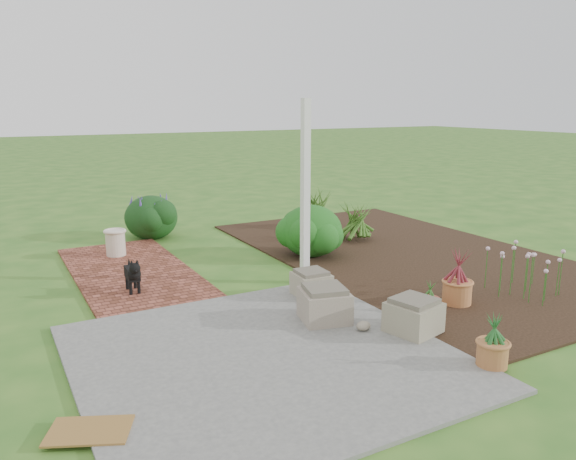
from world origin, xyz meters
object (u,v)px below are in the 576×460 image
stone_trough_near (413,317)px  cream_ceramic_urn (116,243)px  black_dog (133,273)px  evergreen_shrub (311,229)px

stone_trough_near → cream_ceramic_urn: size_ratio=1.18×
stone_trough_near → black_dog: (-2.31, 2.73, 0.10)m
black_dog → cream_ceramic_urn: black_dog is taller
cream_ceramic_urn → evergreen_shrub: (2.79, -1.45, 0.21)m
evergreen_shrub → black_dog: bearing=-170.5°
stone_trough_near → evergreen_shrub: size_ratio=0.49×
cream_ceramic_urn → evergreen_shrub: bearing=-27.5°
black_dog → evergreen_shrub: evergreen_shrub is taller
stone_trough_near → black_dog: bearing=130.3°
stone_trough_near → cream_ceramic_urn: bearing=114.3°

